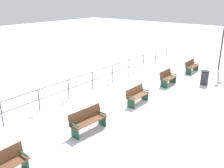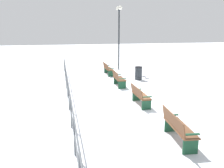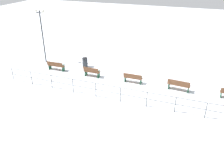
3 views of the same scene
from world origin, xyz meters
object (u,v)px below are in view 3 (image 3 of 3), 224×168
object	(u,v)px
bench_third	(133,78)
trash_bin	(85,62)
lamppost_middle	(41,23)
bench_second	(179,85)
bench_fourth	(92,72)
bench_fifth	(56,66)

from	to	relation	value
bench_third	trash_bin	distance (m)	5.44
bench_third	lamppost_middle	size ratio (longest dim) A/B	0.30
bench_third	bench_second	bearing A→B (deg)	-90.78
bench_second	bench_fourth	world-z (taller)	bench_second
bench_second	lamppost_middle	size ratio (longest dim) A/B	0.34
bench_third	bench_fifth	xyz separation A→B (m)	(-0.02, 7.27, 0.01)
bench_third	trash_bin	world-z (taller)	trash_bin
lamppost_middle	bench_fifth	bearing A→B (deg)	-123.46
lamppost_middle	bench_fourth	bearing A→B (deg)	-104.15
trash_bin	bench_fourth	bearing A→B (deg)	-139.07
bench_second	lamppost_middle	world-z (taller)	lamppost_middle
bench_second	bench_third	world-z (taller)	bench_second
bench_second	lamppost_middle	xyz separation A→B (m)	(1.36, 12.94, 3.32)
bench_fourth	lamppost_middle	size ratio (longest dim) A/B	0.28
bench_second	bench_fifth	world-z (taller)	bench_second
bench_fifth	bench_second	bearing A→B (deg)	-90.81
bench_second	trash_bin	world-z (taller)	bench_second
bench_second	trash_bin	distance (m)	8.97
bench_third	trash_bin	bearing A→B (deg)	71.77
bench_second	bench_third	xyz separation A→B (m)	(0.03, 3.63, -0.03)
bench_fifth	trash_bin	world-z (taller)	trash_bin
bench_third	bench_fifth	bearing A→B (deg)	89.90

